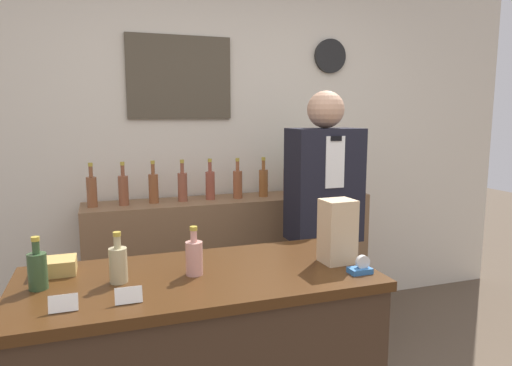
# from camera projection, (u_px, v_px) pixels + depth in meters

# --- Properties ---
(back_wall) EXTENTS (5.20, 0.09, 2.70)m
(back_wall) POSITION_uv_depth(u_px,v_px,m) (212.00, 142.00, 3.35)
(back_wall) COLOR beige
(back_wall) RESTS_ON ground_plane
(back_shelf) EXTENTS (2.01, 0.37, 0.97)m
(back_shelf) POSITION_uv_depth(u_px,v_px,m) (233.00, 264.00, 3.28)
(back_shelf) COLOR brown
(back_shelf) RESTS_ON ground_plane
(shopkeeper) EXTENTS (0.43, 0.27, 1.70)m
(shopkeeper) POSITION_uv_depth(u_px,v_px,m) (323.00, 230.00, 2.82)
(shopkeeper) COLOR black
(shopkeeper) RESTS_ON ground_plane
(potted_plant) EXTENTS (0.25, 0.25, 0.35)m
(potted_plant) POSITION_uv_depth(u_px,v_px,m) (318.00, 168.00, 3.36)
(potted_plant) COLOR #9E998E
(potted_plant) RESTS_ON back_shelf
(paper_bag) EXTENTS (0.14, 0.12, 0.27)m
(paper_bag) POSITION_uv_depth(u_px,v_px,m) (338.00, 231.00, 1.94)
(paper_bag) COLOR tan
(paper_bag) RESTS_ON display_counter
(tape_dispenser) EXTENTS (0.09, 0.06, 0.07)m
(tape_dispenser) POSITION_uv_depth(u_px,v_px,m) (361.00, 268.00, 1.82)
(tape_dispenser) COLOR #2D66A8
(tape_dispenser) RESTS_ON display_counter
(price_card_left) EXTENTS (0.09, 0.02, 0.06)m
(price_card_left) POSITION_uv_depth(u_px,v_px,m) (63.00, 303.00, 1.47)
(price_card_left) COLOR white
(price_card_left) RESTS_ON display_counter
(price_card_right) EXTENTS (0.09, 0.02, 0.06)m
(price_card_right) POSITION_uv_depth(u_px,v_px,m) (129.00, 295.00, 1.53)
(price_card_right) COLOR white
(price_card_right) RESTS_ON display_counter
(gift_box) EXTENTS (0.15, 0.13, 0.06)m
(gift_box) POSITION_uv_depth(u_px,v_px,m) (56.00, 266.00, 1.82)
(gift_box) COLOR tan
(gift_box) RESTS_ON display_counter
(counter_bottle_0) EXTENTS (0.07, 0.07, 0.20)m
(counter_bottle_0) POSITION_uv_depth(u_px,v_px,m) (37.00, 270.00, 1.65)
(counter_bottle_0) COLOR #2F4A2A
(counter_bottle_0) RESTS_ON display_counter
(counter_bottle_1) EXTENTS (0.07, 0.07, 0.20)m
(counter_bottle_1) POSITION_uv_depth(u_px,v_px,m) (118.00, 264.00, 1.72)
(counter_bottle_1) COLOR tan
(counter_bottle_1) RESTS_ON display_counter
(counter_bottle_2) EXTENTS (0.07, 0.07, 0.20)m
(counter_bottle_2) POSITION_uv_depth(u_px,v_px,m) (194.00, 257.00, 1.80)
(counter_bottle_2) COLOR tan
(counter_bottle_2) RESTS_ON display_counter
(shelf_bottle_0) EXTENTS (0.06, 0.06, 0.28)m
(shelf_bottle_0) POSITION_uv_depth(u_px,v_px,m) (92.00, 191.00, 2.89)
(shelf_bottle_0) COLOR brown
(shelf_bottle_0) RESTS_ON back_shelf
(shelf_bottle_1) EXTENTS (0.06, 0.06, 0.28)m
(shelf_bottle_1) POSITION_uv_depth(u_px,v_px,m) (123.00, 189.00, 2.95)
(shelf_bottle_1) COLOR brown
(shelf_bottle_1) RESTS_ON back_shelf
(shelf_bottle_2) EXTENTS (0.06, 0.06, 0.28)m
(shelf_bottle_2) POSITION_uv_depth(u_px,v_px,m) (153.00, 187.00, 3.03)
(shelf_bottle_2) COLOR brown
(shelf_bottle_2) RESTS_ON back_shelf
(shelf_bottle_3) EXTENTS (0.06, 0.06, 0.28)m
(shelf_bottle_3) POSITION_uv_depth(u_px,v_px,m) (183.00, 186.00, 3.09)
(shelf_bottle_3) COLOR brown
(shelf_bottle_3) RESTS_ON back_shelf
(shelf_bottle_4) EXTENTS (0.06, 0.06, 0.28)m
(shelf_bottle_4) POSITION_uv_depth(u_px,v_px,m) (210.00, 184.00, 3.15)
(shelf_bottle_4) COLOR brown
(shelf_bottle_4) RESTS_ON back_shelf
(shelf_bottle_5) EXTENTS (0.06, 0.06, 0.28)m
(shelf_bottle_5) POSITION_uv_depth(u_px,v_px,m) (238.00, 183.00, 3.20)
(shelf_bottle_5) COLOR brown
(shelf_bottle_5) RESTS_ON back_shelf
(shelf_bottle_6) EXTENTS (0.06, 0.06, 0.28)m
(shelf_bottle_6) POSITION_uv_depth(u_px,v_px,m) (263.00, 182.00, 3.26)
(shelf_bottle_6) COLOR brown
(shelf_bottle_6) RESTS_ON back_shelf
(shelf_bottle_7) EXTENTS (0.06, 0.06, 0.28)m
(shelf_bottle_7) POSITION_uv_depth(u_px,v_px,m) (288.00, 180.00, 3.34)
(shelf_bottle_7) COLOR brown
(shelf_bottle_7) RESTS_ON back_shelf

